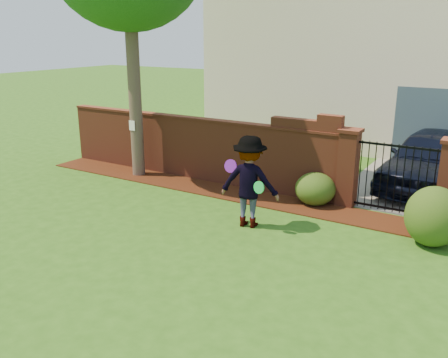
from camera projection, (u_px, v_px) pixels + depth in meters
The scene contains 14 objects.
ground at pixel (164, 243), 9.63m from camera, with size 80.00×80.00×0.01m, color #2C5A16.
mulch_bed at pixel (214, 190), 12.83m from camera, with size 11.10×1.08×0.03m, color #331509.
brick_wall at pixel (195, 147), 13.63m from camera, with size 8.70×0.31×2.16m.
pillar_left at pixel (348, 167), 11.43m from camera, with size 0.50×0.50×1.88m.
iron_gate at pixel (396, 179), 10.91m from camera, with size 1.78×0.03×1.60m.
driveway at pixel (423, 173), 14.42m from camera, with size 3.20×8.00×0.01m, color slate.
house at pixel (382, 56), 18.01m from camera, with size 12.40×6.40×6.30m.
car at pixel (428, 161), 12.63m from camera, with size 1.85×4.60×1.57m, color black.
paper_notice at pixel (132, 126), 13.61m from camera, with size 0.20×0.01×0.28m, color white.
shrub_left at pixel (315, 189), 11.65m from camera, with size 0.97×0.97×0.80m, color #234615.
shrub_middle at pixel (434, 217), 9.35m from camera, with size 1.09×1.09×1.20m, color #234615.
man at pixel (249, 182), 10.18m from camera, with size 1.28×0.74×1.98m, color gray.
frisbee_purple at pixel (231, 166), 10.17m from camera, with size 0.28×0.28×0.03m, color purple.
frisbee_green at pixel (259, 187), 9.87m from camera, with size 0.26×0.26×0.02m, color green.
Camera 1 is at (5.62, -6.93, 4.02)m, focal length 38.78 mm.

